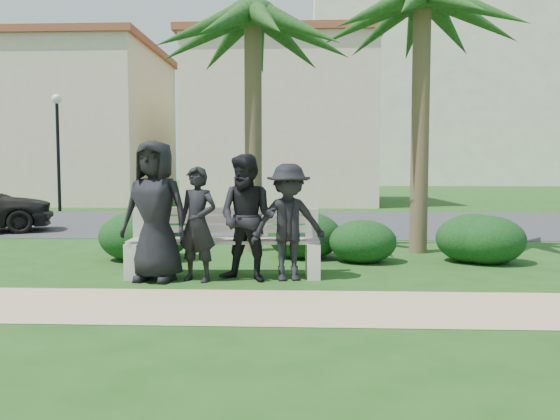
# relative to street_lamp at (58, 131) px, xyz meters

# --- Properties ---
(ground) EXTENTS (160.00, 160.00, 0.00)m
(ground) POSITION_rel_street_lamp_xyz_m (9.00, -12.00, -2.94)
(ground) COLOR #184614
(ground) RESTS_ON ground
(footpath) EXTENTS (30.00, 1.60, 0.01)m
(footpath) POSITION_rel_street_lamp_xyz_m (9.00, -13.80, -2.94)
(footpath) COLOR tan
(footpath) RESTS_ON ground
(asphalt_street) EXTENTS (160.00, 8.00, 0.01)m
(asphalt_street) POSITION_rel_street_lamp_xyz_m (9.00, -4.00, -2.94)
(asphalt_street) COLOR #2D2D30
(asphalt_street) RESTS_ON ground
(stucco_bldg_left) EXTENTS (10.40, 8.40, 7.30)m
(stucco_bldg_left) POSITION_rel_street_lamp_xyz_m (-3.00, 6.00, 0.72)
(stucco_bldg_left) COLOR beige
(stucco_bldg_left) RESTS_ON ground
(stucco_bldg_right) EXTENTS (8.40, 8.40, 7.30)m
(stucco_bldg_right) POSITION_rel_street_lamp_xyz_m (8.00, 6.00, 0.72)
(stucco_bldg_right) COLOR beige
(stucco_bldg_right) RESTS_ON ground
(hotel_tower) EXTENTS (26.00, 18.00, 37.30)m
(hotel_tower) POSITION_rel_street_lamp_xyz_m (23.00, 43.00, 10.46)
(hotel_tower) COLOR beige
(hotel_tower) RESTS_ON ground
(street_lamp) EXTENTS (0.36, 0.36, 4.29)m
(street_lamp) POSITION_rel_street_lamp_xyz_m (0.00, 0.00, 0.00)
(street_lamp) COLOR black
(street_lamp) RESTS_ON ground
(park_bench) EXTENTS (2.71, 0.74, 0.94)m
(park_bench) POSITION_rel_street_lamp_xyz_m (7.90, -12.06, -2.52)
(park_bench) COLOR #A7998C
(park_bench) RESTS_ON ground
(man_a) EXTENTS (1.03, 0.77, 1.91)m
(man_a) POSITION_rel_street_lamp_xyz_m (7.01, -12.44, -1.99)
(man_a) COLOR black
(man_a) RESTS_ON ground
(man_b) EXTENTS (0.66, 0.54, 1.56)m
(man_b) POSITION_rel_street_lamp_xyz_m (7.59, -12.44, -2.17)
(man_b) COLOR black
(man_b) RESTS_ON ground
(man_c) EXTENTS (1.00, 0.88, 1.72)m
(man_c) POSITION_rel_street_lamp_xyz_m (8.26, -12.40, -2.08)
(man_c) COLOR black
(man_c) RESTS_ON ground
(man_d) EXTENTS (1.12, 0.76, 1.59)m
(man_d) POSITION_rel_street_lamp_xyz_m (8.82, -12.33, -2.15)
(man_d) COLOR black
(man_d) RESTS_ON ground
(hedge_a) EXTENTS (1.40, 1.15, 0.91)m
(hedge_a) POSITION_rel_street_lamp_xyz_m (6.40, -10.67, -2.49)
(hedge_a) COLOR black
(hedge_a) RESTS_ON ground
(hedge_b) EXTENTS (1.30, 1.07, 0.85)m
(hedge_b) POSITION_rel_street_lamp_xyz_m (6.23, -10.73, -2.52)
(hedge_b) COLOR black
(hedge_b) RESTS_ON ground
(hedge_c) EXTENTS (1.27, 1.05, 0.83)m
(hedge_c) POSITION_rel_street_lamp_xyz_m (9.04, -10.39, -2.53)
(hedge_c) COLOR black
(hedge_c) RESTS_ON ground
(hedge_d) EXTENTS (1.10, 0.91, 0.72)m
(hedge_d) POSITION_rel_street_lamp_xyz_m (9.99, -10.80, -2.58)
(hedge_d) COLOR black
(hedge_d) RESTS_ON ground
(hedge_e) EXTENTS (1.26, 1.04, 0.82)m
(hedge_e) POSITION_rel_street_lamp_xyz_m (11.83, -10.69, -2.53)
(hedge_e) COLOR black
(hedge_e) RESTS_ON ground
(hedge_f) EXTENTS (1.23, 1.02, 0.80)m
(hedge_f) POSITION_rel_street_lamp_xyz_m (11.99, -10.80, -2.54)
(hedge_f) COLOR black
(hedge_f) RESTS_ON ground
(palm_left) EXTENTS (3.00, 3.00, 5.25)m
(palm_left) POSITION_rel_street_lamp_xyz_m (8.08, -9.58, 1.35)
(palm_left) COLOR brown
(palm_left) RESTS_ON ground
(palm_right) EXTENTS (3.00, 3.00, 5.50)m
(palm_right) POSITION_rel_street_lamp_xyz_m (11.12, -9.67, 1.59)
(palm_right) COLOR brown
(palm_right) RESTS_ON ground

